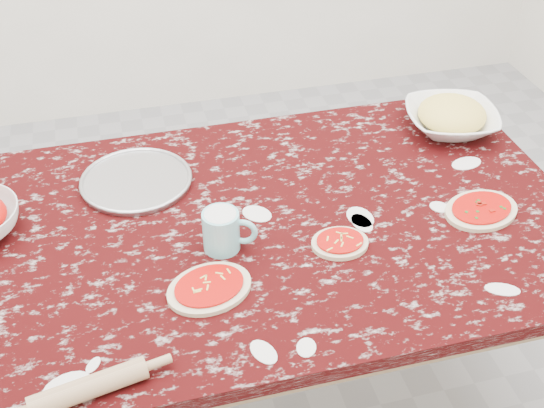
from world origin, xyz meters
The scene contains 9 objects.
ground centered at (0.00, 0.00, 0.00)m, with size 4.00×4.00×0.00m, color gray.
worktable centered at (0.00, 0.00, 0.67)m, with size 1.60×1.00×0.75m.
pizza_tray centered at (-0.32, 0.25, 0.76)m, with size 0.30×0.30×0.01m, color #B2B2B7.
cheese_bowl centered at (0.64, 0.29, 0.78)m, with size 0.28×0.28×0.07m, color white.
flour_mug centered at (-0.14, -0.08, 0.80)m, with size 0.13×0.09×0.10m.
pizza_left centered at (-0.20, -0.21, 0.76)m, with size 0.24×0.21×0.02m.
pizza_mid centered at (0.14, -0.14, 0.76)m, with size 0.15×0.12×0.02m.
pizza_right centered at (0.54, -0.11, 0.76)m, with size 0.24×0.20×0.02m.
rolling_pin centered at (-0.48, -0.44, 0.77)m, with size 0.05×0.05×0.23m, color tan.
Camera 1 is at (-0.35, -1.34, 1.87)m, focal length 45.50 mm.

